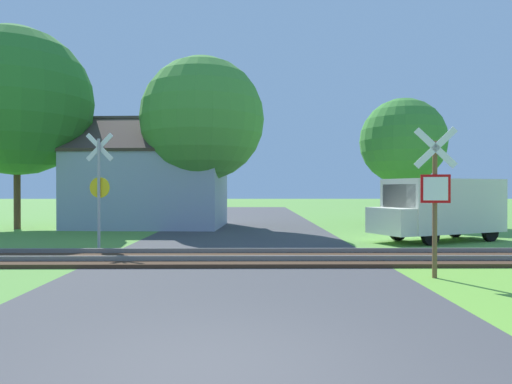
{
  "coord_description": "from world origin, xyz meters",
  "views": [
    {
      "loc": [
        0.39,
        -4.56,
        1.9
      ],
      "look_at": [
        0.5,
        8.52,
        1.8
      ],
      "focal_mm": 32.0,
      "sensor_mm": 36.0,
      "label": 1
    }
  ],
  "objects": [
    {
      "name": "ground_plane",
      "position": [
        0.0,
        0.0,
        0.0
      ],
      "size": [
        160.0,
        160.0,
        0.0
      ],
      "primitive_type": "plane",
      "color": "#5B933D"
    },
    {
      "name": "road_asphalt",
      "position": [
        0.0,
        2.0,
        0.0
      ],
      "size": [
        7.46,
        80.0,
        0.01
      ],
      "primitive_type": "cube",
      "color": "#424244",
      "rests_on": "ground"
    },
    {
      "name": "rail_track",
      "position": [
        0.0,
        7.52,
        0.06
      ],
      "size": [
        60.0,
        2.6,
        0.22
      ],
      "color": "#422D1E",
      "rests_on": "ground"
    },
    {
      "name": "stop_sign_near",
      "position": [
        4.26,
        5.02,
        1.8
      ],
      "size": [
        0.87,
        0.21,
        3.2
      ],
      "rotation": [
        0.0,
        0.0,
        2.94
      ],
      "color": "brown",
      "rests_on": "ground"
    },
    {
      "name": "crossing_sign_far",
      "position": [
        -4.33,
        9.51,
        2.04
      ],
      "size": [
        0.87,
        0.17,
        3.62
      ],
      "rotation": [
        0.0,
        0.0,
        -0.11
      ],
      "color": "#9E9EA5",
      "rests_on": "ground"
    },
    {
      "name": "house",
      "position": [
        -4.68,
        18.11,
        2.01
      ],
      "size": [
        7.78,
        5.62,
        5.51
      ],
      "rotation": [
        0.0,
        0.0,
        -0.06
      ],
      "color": "#99A3B7",
      "rests_on": "ground"
    },
    {
      "name": "tree_right",
      "position": [
        8.38,
        19.53,
        4.4
      ],
      "size": [
        4.52,
        4.52,
        6.67
      ],
      "color": "#513823",
      "rests_on": "ground"
    },
    {
      "name": "tree_left",
      "position": [
        -10.63,
        16.85,
        5.97
      ],
      "size": [
        6.91,
        6.91,
        9.43
      ],
      "color": "#513823",
      "rests_on": "ground"
    },
    {
      "name": "tree_center",
      "position": [
        -1.96,
        16.96,
        5.18
      ],
      "size": [
        5.82,
        5.82,
        8.09
      ],
      "color": "#513823",
      "rests_on": "ground"
    },
    {
      "name": "mail_truck",
      "position": [
        7.17,
        11.79,
        1.24
      ],
      "size": [
        5.23,
        3.67,
        2.24
      ],
      "rotation": [
        0.0,
        0.0,
        1.99
      ],
      "color": "silver",
      "rests_on": "ground"
    }
  ]
}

